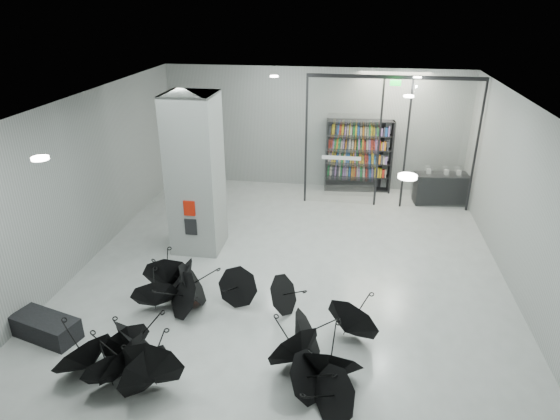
# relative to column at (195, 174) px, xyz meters

# --- Properties ---
(room) EXTENTS (14.00, 14.02, 4.01)m
(room) POSITION_rel_column_xyz_m (2.50, -2.00, 0.84)
(room) COLOR gray
(room) RESTS_ON ground
(column) EXTENTS (1.20, 1.20, 4.00)m
(column) POSITION_rel_column_xyz_m (0.00, 0.00, 0.00)
(column) COLOR slate
(column) RESTS_ON ground
(fire_cabinet) EXTENTS (0.28, 0.04, 0.38)m
(fire_cabinet) POSITION_rel_column_xyz_m (0.00, -0.62, -0.65)
(fire_cabinet) COLOR #A50A07
(fire_cabinet) RESTS_ON column
(info_panel) EXTENTS (0.30, 0.03, 0.42)m
(info_panel) POSITION_rel_column_xyz_m (0.00, -0.62, -1.15)
(info_panel) COLOR black
(info_panel) RESTS_ON column
(exit_sign) EXTENTS (0.30, 0.06, 0.15)m
(exit_sign) POSITION_rel_column_xyz_m (4.90, 3.30, 1.82)
(exit_sign) COLOR #0CE533
(exit_sign) RESTS_ON room
(glass_partition) EXTENTS (5.06, 0.08, 4.00)m
(glass_partition) POSITION_rel_column_xyz_m (4.89, 3.50, 0.18)
(glass_partition) COLOR silver
(glass_partition) RESTS_ON ground
(bench) EXTENTS (1.44, 0.91, 0.43)m
(bench) POSITION_rel_column_xyz_m (-1.82, -4.05, -1.79)
(bench) COLOR black
(bench) RESTS_ON ground
(bookshelf) EXTENTS (2.21, 0.63, 2.39)m
(bookshelf) POSITION_rel_column_xyz_m (4.03, 4.75, -0.80)
(bookshelf) COLOR black
(bookshelf) RESTS_ON ground
(shop_counter) EXTENTS (1.67, 0.83, 0.96)m
(shop_counter) POSITION_rel_column_xyz_m (6.65, 3.99, -1.52)
(shop_counter) COLOR black
(shop_counter) RESTS_ON ground
(umbrella_cluster) EXTENTS (5.90, 4.22, 1.28)m
(umbrella_cluster) POSITION_rel_column_xyz_m (1.38, -3.96, -1.69)
(umbrella_cluster) COLOR black
(umbrella_cluster) RESTS_ON ground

